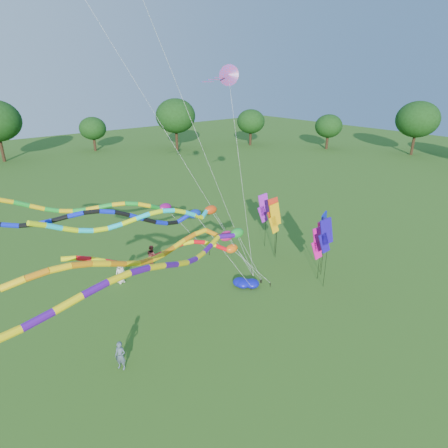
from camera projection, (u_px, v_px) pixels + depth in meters
ground at (270, 320)px, 22.04m from camera, size 160.00×160.00×0.00m
tree_ring at (290, 214)px, 22.39m from camera, size 119.53×119.31×9.71m
tube_kite_red at (178, 252)px, 21.17m from camera, size 12.25×2.05×6.04m
tube_kite_orange at (167, 249)px, 18.73m from camera, size 14.89×2.21×7.34m
tube_kite_purple at (183, 257)px, 16.78m from camera, size 15.83×5.32×7.74m
tube_kite_blue at (129, 218)px, 19.06m from camera, size 13.45×3.15×8.11m
tube_kite_cyan at (160, 217)px, 19.76m from camera, size 13.54×1.21×8.31m
tube_kite_green at (102, 206)px, 25.09m from camera, size 14.51×4.15×7.42m
delta_kite_high_c at (228, 75)px, 24.38m from camera, size 3.14×4.62×14.17m
banner_pole_violet at (264, 208)px, 30.11m from camera, size 1.14×0.39×4.67m
banner_pole_orange at (275, 218)px, 28.27m from camera, size 1.15×0.31×4.57m
banner_pole_magenta_a at (318, 243)px, 25.31m from camera, size 1.13×0.42×4.10m
banner_pole_green at (275, 219)px, 28.93m from camera, size 1.16×0.23×4.31m
banner_pole_magenta_b at (322, 236)px, 25.75m from camera, size 1.16×0.28×4.37m
banner_pole_red at (274, 213)px, 28.41m from camera, size 1.12×0.45×4.92m
banner_pole_blue_a at (326, 236)px, 24.04m from camera, size 1.13×0.44×5.07m
banner_pole_blue_b at (323, 229)px, 25.88m from camera, size 1.14×0.41×4.79m
blue_nylon_heap at (241, 283)px, 25.45m from camera, size 1.46×1.29×0.52m
person_a at (120, 273)px, 25.75m from camera, size 0.83×0.61×1.55m
person_b at (120, 356)px, 18.20m from camera, size 0.62×0.67×1.54m
person_c at (152, 256)px, 28.02m from camera, size 0.69×0.85×1.65m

